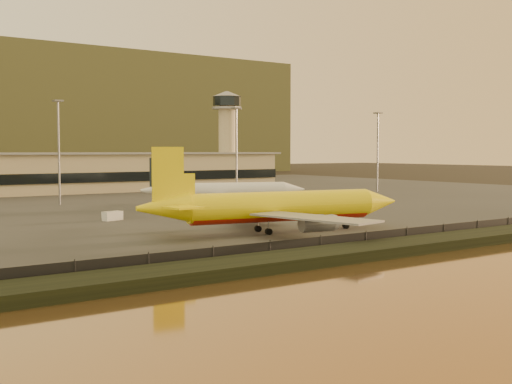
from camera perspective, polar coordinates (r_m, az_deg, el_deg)
ground at (r=96.53m, az=3.48°, el=-4.27°), size 900.00×900.00×0.00m
embankment at (r=83.86m, az=10.69°, el=-5.06°), size 320.00×7.00×1.40m
tarmac at (r=180.64m, az=-15.45°, el=-0.65°), size 320.00×220.00×0.20m
perimeter_fence at (r=86.60m, az=8.81°, el=-4.36°), size 300.00×0.05×2.20m
control_tower at (r=243.39m, az=-2.60°, el=5.64°), size 11.20×11.20×35.50m
apron_light_masts at (r=167.48m, az=-8.41°, el=4.45°), size 152.20×12.20×25.40m
dhl_cargo_jet at (r=103.15m, az=1.89°, el=-1.35°), size 45.83×44.28×13.73m
white_narrowbody_jet at (r=153.45m, az=-2.76°, el=0.05°), size 38.73×36.65×11.52m
gse_vehicle_yellow at (r=128.85m, az=1.61°, el=-1.72°), size 4.82×2.79×2.04m
gse_vehicle_white at (r=124.29m, az=-12.64°, el=-2.08°), size 4.12×2.69×1.71m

